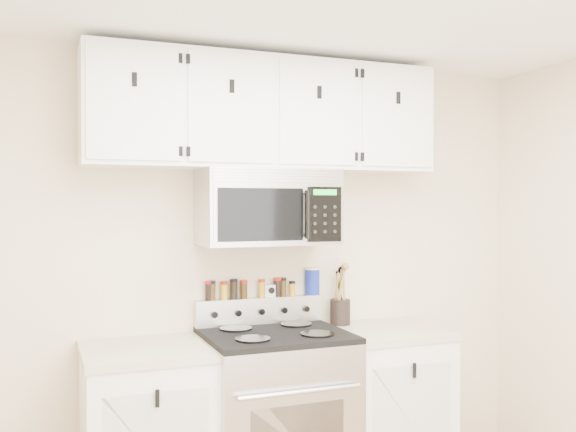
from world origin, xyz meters
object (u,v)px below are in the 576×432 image
object	(u,v)px
range	(276,417)
utensil_crock	(340,310)
salt_canister	(312,281)
microwave	(268,207)

from	to	relation	value
range	utensil_crock	distance (m)	0.75
range	salt_canister	xyz separation A→B (m)	(0.34, 0.28, 0.69)
utensil_crock	salt_canister	distance (m)	0.24
range	salt_canister	distance (m)	0.82
microwave	utensil_crock	world-z (taller)	microwave
microwave	salt_canister	bearing A→B (deg)	24.61
range	utensil_crock	xyz separation A→B (m)	(0.49, 0.21, 0.52)
microwave	salt_canister	distance (m)	0.58
range	salt_canister	world-z (taller)	salt_canister
range	microwave	bearing A→B (deg)	89.77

